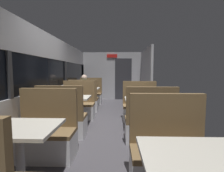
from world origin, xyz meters
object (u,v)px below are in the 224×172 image
at_px(bench_mid_window_facing_end, 63,121).
at_px(bench_mid_window_facing_entry, 78,107).
at_px(dining_table_rear_aisle, 144,103).
at_px(bench_near_window_facing_entry, 46,137).
at_px(seated_passenger, 84,95).
at_px(dining_table_mid_window, 72,101).
at_px(bench_far_window_facing_entry, 90,96).
at_px(bench_rear_aisle_facing_entry, 140,109).
at_px(dining_table_front_aisle, 199,167).
at_px(dining_table_near_window, 19,135).
at_px(bench_far_window_facing_end, 84,102).
at_px(bench_rear_aisle_facing_end, 150,125).
at_px(dining_table_far_window, 87,91).
at_px(bench_front_aisle_facing_entry, 169,158).

distance_m(bench_mid_window_facing_end, bench_mid_window_facing_entry, 1.40).
distance_m(bench_mid_window_facing_entry, dining_table_rear_aisle, 2.03).
bearing_deg(bench_near_window_facing_entry, seated_passenger, 90.00).
relative_size(dining_table_mid_window, bench_far_window_facing_entry, 0.82).
bearing_deg(dining_table_rear_aisle, bench_rear_aisle_facing_entry, 90.00).
height_order(dining_table_front_aisle, seated_passenger, seated_passenger).
bearing_deg(dining_table_near_window, bench_far_window_facing_end, 90.00).
relative_size(bench_mid_window_facing_entry, bench_rear_aisle_facing_end, 1.00).
bearing_deg(dining_table_far_window, bench_far_window_facing_entry, 90.00).
relative_size(dining_table_mid_window, bench_mid_window_facing_entry, 0.82).
bearing_deg(seated_passenger, bench_rear_aisle_facing_end, -54.48).
xyz_separation_m(bench_mid_window_facing_end, bench_far_window_facing_entry, (0.00, 3.63, 0.00)).
relative_size(dining_table_mid_window, bench_rear_aisle_facing_end, 0.82).
xyz_separation_m(dining_table_near_window, bench_mid_window_facing_entry, (0.00, 2.93, -0.31)).
distance_m(bench_mid_window_facing_entry, bench_rear_aisle_facing_entry, 1.80).
bearing_deg(dining_table_front_aisle, bench_mid_window_facing_end, 129.97).
distance_m(bench_near_window_facing_entry, seated_passenger, 3.15).
bearing_deg(bench_rear_aisle_facing_entry, bench_front_aisle_facing_entry, -90.00).
height_order(bench_far_window_facing_entry, dining_table_front_aisle, bench_far_window_facing_entry).
height_order(bench_mid_window_facing_end, bench_far_window_facing_end, same).
height_order(bench_front_aisle_facing_entry, seated_passenger, seated_passenger).
bearing_deg(dining_table_rear_aisle, bench_rear_aisle_facing_end, -90.00).
height_order(bench_mid_window_facing_entry, bench_rear_aisle_facing_end, same).
relative_size(bench_far_window_facing_end, bench_rear_aisle_facing_end, 1.00).
xyz_separation_m(dining_table_near_window, bench_rear_aisle_facing_end, (1.79, 1.34, -0.31)).
distance_m(dining_table_near_window, bench_rear_aisle_facing_entry, 3.28).
distance_m(dining_table_far_window, dining_table_front_aisle, 5.38).
height_order(dining_table_near_window, bench_far_window_facing_end, bench_far_window_facing_end).
bearing_deg(dining_table_rear_aisle, bench_far_window_facing_entry, 119.73).
distance_m(dining_table_mid_window, dining_table_rear_aisle, 1.80).
relative_size(dining_table_rear_aisle, bench_rear_aisle_facing_end, 0.82).
height_order(dining_table_mid_window, bench_mid_window_facing_end, bench_mid_window_facing_end).
distance_m(dining_table_mid_window, bench_mid_window_facing_end, 0.77).
bearing_deg(dining_table_near_window, seated_passenger, 90.00).
distance_m(dining_table_rear_aisle, seated_passenger, 2.55).
xyz_separation_m(bench_front_aisle_facing_entry, bench_rear_aisle_facing_end, (0.00, 1.24, 0.00)).
bearing_deg(bench_far_window_facing_entry, bench_rear_aisle_facing_end, -64.97).
bearing_deg(bench_rear_aisle_facing_entry, bench_mid_window_facing_end, -146.19).
relative_size(bench_rear_aisle_facing_entry, seated_passenger, 0.87).
distance_m(dining_table_near_window, bench_near_window_facing_entry, 0.77).
relative_size(bench_near_window_facing_entry, bench_mid_window_facing_end, 1.00).
bearing_deg(dining_table_near_window, dining_table_rear_aisle, 48.67).
xyz_separation_m(dining_table_near_window, dining_table_far_window, (0.00, 4.47, 0.00)).
distance_m(bench_far_window_facing_end, bench_front_aisle_facing_entry, 4.08).
relative_size(dining_table_front_aisle, seated_passenger, 0.71).
relative_size(bench_far_window_facing_end, seated_passenger, 0.87).
bearing_deg(bench_front_aisle_facing_entry, bench_rear_aisle_facing_end, 90.00).
distance_m(dining_table_front_aisle, bench_rear_aisle_facing_end, 1.96).
distance_m(bench_mid_window_facing_entry, dining_table_far_window, 1.57).
bearing_deg(bench_mid_window_facing_entry, dining_table_far_window, 90.00).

